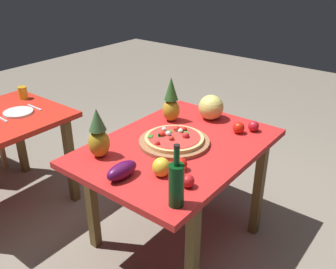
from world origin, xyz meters
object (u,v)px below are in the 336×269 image
at_px(tomato_at_corner, 254,126).
at_px(tomato_near_board, 181,164).
at_px(tomato_beside_pepper, 239,128).
at_px(dinner_plate, 18,112).
at_px(pizza, 174,138).
at_px(wine_bottle, 176,184).
at_px(pineapple_left, 98,135).
at_px(drinking_glass_juice, 23,93).
at_px(bell_pepper, 161,167).
at_px(pizza_board, 174,142).
at_px(fork_utensil, 1,119).
at_px(display_table, 178,157).
at_px(pineapple_right, 171,102).
at_px(melon, 211,107).
at_px(tomato_by_bottle, 188,181).
at_px(eggplant, 122,171).
at_px(knife_utensil, 34,107).

bearing_deg(tomato_at_corner, tomato_near_board, 172.67).
distance_m(tomato_beside_pepper, dinner_plate, 1.66).
xyz_separation_m(pizza, wine_bottle, (-0.50, -0.40, 0.08)).
relative_size(pineapple_left, drinking_glass_juice, 2.96).
relative_size(pineapple_left, bell_pepper, 2.79).
relative_size(pizza_board, fork_utensil, 2.52).
distance_m(pizza, wine_bottle, 0.65).
distance_m(wine_bottle, tomato_at_corner, 0.99).
bearing_deg(bell_pepper, display_table, 22.74).
height_order(pineapple_right, melon, pineapple_right).
bearing_deg(pineapple_right, pineapple_left, 178.54).
bearing_deg(tomato_by_bottle, eggplant, 114.21).
xyz_separation_m(display_table, pizza_board, (-0.01, 0.02, 0.10)).
height_order(pizza, tomato_at_corner, pizza).
bearing_deg(drinking_glass_juice, tomato_at_corner, -71.27).
xyz_separation_m(pineapple_left, tomato_near_board, (0.17, -0.48, -0.10)).
relative_size(pineapple_left, melon, 1.69).
distance_m(pizza, fork_utensil, 1.33).
distance_m(tomato_beside_pepper, knife_utensil, 1.60).
distance_m(melon, bell_pepper, 0.84).
relative_size(eggplant, knife_utensil, 1.11).
relative_size(tomato_beside_pepper, drinking_glass_juice, 0.76).
xyz_separation_m(tomato_by_bottle, dinner_plate, (0.01, 1.59, -0.03)).
xyz_separation_m(melon, dinner_plate, (-0.82, 1.21, -0.08)).
relative_size(pineapple_left, fork_utensil, 1.71).
bearing_deg(fork_utensil, tomato_at_corner, -54.67).
relative_size(melon, tomato_by_bottle, 2.58).
relative_size(fork_utensil, knife_utensil, 1.00).
bearing_deg(dinner_plate, tomato_beside_pepper, -63.94).
distance_m(pizza, tomato_by_bottle, 0.49).
xyz_separation_m(wine_bottle, pineapple_right, (0.78, 0.63, 0.02)).
height_order(pineapple_left, knife_utensil, pineapple_left).
relative_size(eggplant, fork_utensil, 1.11).
distance_m(pineapple_left, fork_utensil, 1.00).
relative_size(wine_bottle, melon, 1.80).
bearing_deg(pizza, tomato_by_bottle, -134.47).
bearing_deg(tomato_beside_pepper, tomato_at_corner, -36.60).
bearing_deg(bell_pepper, tomato_beside_pepper, -6.12).
relative_size(display_table, pineapple_right, 3.90).
xyz_separation_m(eggplant, tomato_beside_pepper, (0.88, -0.23, -0.01)).
bearing_deg(pineapple_left, knife_utensil, 78.20).
bearing_deg(dinner_plate, drinking_glass_juice, 50.56).
bearing_deg(eggplant, pizza_board, 2.21).
distance_m(pineapple_left, bell_pepper, 0.44).
bearing_deg(bell_pepper, pizza, 26.65).
bearing_deg(pizza, tomato_near_board, -136.13).
bearing_deg(tomato_at_corner, wine_bottle, -175.40).
height_order(tomato_beside_pepper, drinking_glass_juice, drinking_glass_juice).
height_order(pizza, knife_utensil, pizza).
bearing_deg(pineapple_right, tomato_near_board, -137.74).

